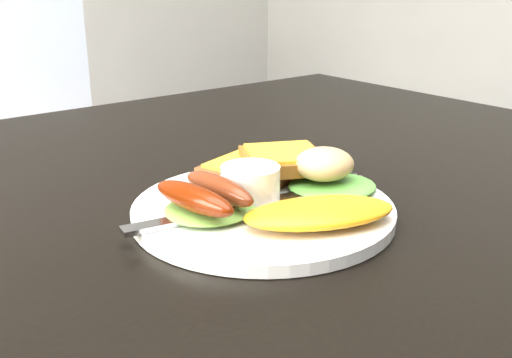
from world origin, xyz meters
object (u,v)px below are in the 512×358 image
dining_chair (52,162)px  plate (263,210)px  person (130,111)px  dining_table (167,208)px

dining_chair → plate: plate is taller
person → plate: 0.95m
dining_chair → dining_table: bearing=-83.6°
dining_table → plate: bearing=-74.3°
dining_table → plate: (0.03, -0.11, 0.03)m
dining_chair → person: person is taller
dining_table → person: person is taller
person → dining_table: bearing=70.3°
dining_table → person: bearing=65.4°
dining_chair → person: 0.38m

